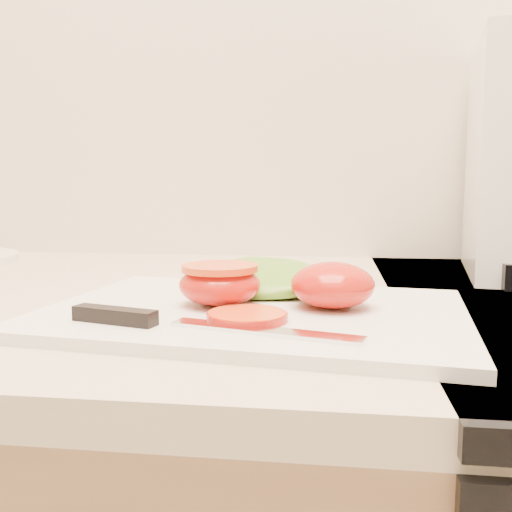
# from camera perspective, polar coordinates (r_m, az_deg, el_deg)

# --- Properties ---
(cutting_board) EXTENTS (0.39, 0.31, 0.01)m
(cutting_board) POSITION_cam_1_polar(r_m,az_deg,el_deg) (0.51, -0.15, -5.71)
(cutting_board) COLOR silver
(cutting_board) RESTS_ON counter
(tomato_half_dome) EXTENTS (0.07, 0.07, 0.04)m
(tomato_half_dome) POSITION_cam_1_polar(r_m,az_deg,el_deg) (0.51, 7.66, -2.89)
(tomato_half_dome) COLOR red
(tomato_half_dome) RESTS_ON cutting_board
(tomato_half_cut) EXTENTS (0.07, 0.07, 0.04)m
(tomato_half_cut) POSITION_cam_1_polar(r_m,az_deg,el_deg) (0.52, -3.63, -2.69)
(tomato_half_cut) COLOR red
(tomato_half_cut) RESTS_ON cutting_board
(tomato_slice_0) EXTENTS (0.06, 0.06, 0.01)m
(tomato_slice_0) POSITION_cam_1_polar(r_m,az_deg,el_deg) (0.46, -0.89, -6.05)
(tomato_slice_0) COLOR orange
(tomato_slice_0) RESTS_ON cutting_board
(lettuce_leaf_0) EXTENTS (0.18, 0.15, 0.03)m
(lettuce_leaf_0) POSITION_cam_1_polar(r_m,az_deg,el_deg) (0.58, 0.30, -2.20)
(lettuce_leaf_0) COLOR #5C9327
(lettuce_leaf_0) RESTS_ON cutting_board
(lettuce_leaf_1) EXTENTS (0.13, 0.12, 0.02)m
(lettuce_leaf_1) POSITION_cam_1_polar(r_m,az_deg,el_deg) (0.58, 4.81, -2.52)
(lettuce_leaf_1) COLOR #5C9327
(lettuce_leaf_1) RESTS_ON cutting_board
(knife) EXTENTS (0.23, 0.06, 0.01)m
(knife) POSITION_cam_1_polar(r_m,az_deg,el_deg) (0.45, -8.50, -6.47)
(knife) COLOR silver
(knife) RESTS_ON cutting_board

